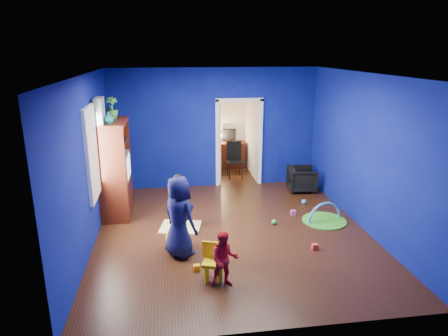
{
  "coord_description": "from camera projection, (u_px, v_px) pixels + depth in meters",
  "views": [
    {
      "loc": [
        -1.12,
        -6.74,
        3.31
      ],
      "look_at": [
        -0.11,
        0.4,
        1.15
      ],
      "focal_mm": 32.0,
      "sensor_mm": 36.0,
      "label": 1
    }
  ],
  "objects": [
    {
      "name": "toddler_red",
      "position": [
        224.0,
        259.0,
        5.7
      ],
      "size": [
        0.42,
        0.33,
        0.85
      ],
      "primitive_type": "imported",
      "rotation": [
        0.0,
        0.0,
        -0.03
      ],
      "color": "red",
      "rests_on": "floor"
    },
    {
      "name": "armchair",
      "position": [
        302.0,
        179.0,
        9.62
      ],
      "size": [
        0.71,
        0.69,
        0.59
      ],
      "primitive_type": "imported",
      "rotation": [
        0.0,
        0.0,
        1.47
      ],
      "color": "black",
      "rests_on": "floor"
    },
    {
      "name": "study_desk",
      "position": [
        229.0,
        155.0,
        11.51
      ],
      "size": [
        0.88,
        0.44,
        0.75
      ],
      "primitive_type": "cube",
      "color": "#3D140A",
      "rests_on": "floor"
    },
    {
      "name": "toy_4",
      "position": [
        293.0,
        213.0,
        8.27
      ],
      "size": [
        0.1,
        0.08,
        0.1
      ],
      "primitive_type": "cube",
      "color": "#C1489F",
      "rests_on": "floor"
    },
    {
      "name": "wall_back",
      "position": [
        215.0,
        129.0,
        9.68
      ],
      "size": [
        5.0,
        0.02,
        2.9
      ],
      "primitive_type": "cube",
      "color": "#090E69",
      "rests_on": "floor"
    },
    {
      "name": "curtain",
      "position": [
        104.0,
        161.0,
        7.67
      ],
      "size": [
        0.14,
        0.42,
        2.4
      ],
      "primitive_type": "cube",
      "color": "slate",
      "rests_on": "floor"
    },
    {
      "name": "wall_right",
      "position": [
        366.0,
        153.0,
        7.41
      ],
      "size": [
        0.02,
        5.5,
        2.9
      ],
      "primitive_type": "cube",
      "color": "#090E69",
      "rests_on": "floor"
    },
    {
      "name": "floor",
      "position": [
        233.0,
        232.0,
        7.49
      ],
      "size": [
        5.0,
        5.5,
        0.01
      ],
      "primitive_type": "cube",
      "color": "black",
      "rests_on": "ground"
    },
    {
      "name": "desk_lamp",
      "position": [
        219.0,
        136.0,
        11.37
      ],
      "size": [
        0.14,
        0.14,
        0.14
      ],
      "primitive_type": "sphere",
      "color": "#FFD88C",
      "rests_on": "study_desk"
    },
    {
      "name": "kid_chair",
      "position": [
        213.0,
        264.0,
        5.92
      ],
      "size": [
        0.36,
        0.36,
        0.5
      ],
      "primitive_type": "cube",
      "rotation": [
        0.0,
        0.0,
        -0.33
      ],
      "color": "yellow",
      "rests_on": "floor"
    },
    {
      "name": "doorway",
      "position": [
        239.0,
        144.0,
        9.88
      ],
      "size": [
        1.16,
        0.1,
        2.1
      ],
      "primitive_type": "cube",
      "color": "white",
      "rests_on": "floor"
    },
    {
      "name": "window_left",
      "position": [
        91.0,
        153.0,
        7.04
      ],
      "size": [
        0.03,
        0.95,
        1.55
      ],
      "primitive_type": "cube",
      "color": "white",
      "rests_on": "wall_left"
    },
    {
      "name": "ceiling",
      "position": [
        234.0,
        74.0,
        6.66
      ],
      "size": [
        5.0,
        5.5,
        0.01
      ],
      "primitive_type": "cube",
      "color": "white",
      "rests_on": "wall_back"
    },
    {
      "name": "folding_chair",
      "position": [
        235.0,
        161.0,
        10.57
      ],
      "size": [
        0.4,
        0.4,
        0.92
      ],
      "primitive_type": "cube",
      "color": "black",
      "rests_on": "floor"
    },
    {
      "name": "book_shelf",
      "position": [
        229.0,
        97.0,
        11.14
      ],
      "size": [
        0.88,
        0.24,
        0.04
      ],
      "primitive_type": "cube",
      "color": "white",
      "rests_on": "study_desk"
    },
    {
      "name": "wall_left",
      "position": [
        87.0,
        164.0,
        6.74
      ],
      "size": [
        0.02,
        5.5,
        2.9
      ],
      "primitive_type": "cube",
      "color": "#090E69",
      "rests_on": "floor"
    },
    {
      "name": "child_black",
      "position": [
        179.0,
        200.0,
        7.63
      ],
      "size": [
        0.43,
        0.46,
        1.06
      ],
      "primitive_type": "imported",
      "rotation": [
        0.0,
        0.0,
        2.16
      ],
      "color": "black",
      "rests_on": "floor"
    },
    {
      "name": "vase",
      "position": [
        109.0,
        118.0,
        7.48
      ],
      "size": [
        0.25,
        0.25,
        0.22
      ],
      "primitive_type": "imported",
      "rotation": [
        0.0,
        0.0,
        -0.25
      ],
      "color": "#0C5264",
      "rests_on": "tv_armoire"
    },
    {
      "name": "crt_tv",
      "position": [
        117.0,
        167.0,
        8.07
      ],
      "size": [
        0.46,
        0.7,
        0.54
      ],
      "primitive_type": "cube",
      "color": "silver",
      "rests_on": "tv_armoire"
    },
    {
      "name": "wall_front",
      "position": [
        273.0,
        222.0,
        4.47
      ],
      "size": [
        5.0,
        0.02,
        2.9
      ],
      "primitive_type": "cube",
      "color": "#090E69",
      "rests_on": "floor"
    },
    {
      "name": "desk_monitor",
      "position": [
        229.0,
        134.0,
        11.45
      ],
      "size": [
        0.4,
        0.05,
        0.32
      ],
      "primitive_type": "cube",
      "color": "black",
      "rests_on": "study_desk"
    },
    {
      "name": "child_navy",
      "position": [
        179.0,
        217.0,
        6.5
      ],
      "size": [
        0.76,
        0.79,
        1.37
      ],
      "primitive_type": "imported",
      "rotation": [
        0.0,
        0.0,
        2.26
      ],
      "color": "#10183C",
      "rests_on": "floor"
    },
    {
      "name": "potted_plant",
      "position": [
        112.0,
        108.0,
        7.94
      ],
      "size": [
        0.32,
        0.32,
        0.44
      ],
      "primitive_type": "imported",
      "rotation": [
        0.0,
        0.0,
        0.4
      ],
      "color": "#38822F",
      "rests_on": "tv_armoire"
    },
    {
      "name": "alcove",
      "position": [
        233.0,
        129.0,
        10.65
      ],
      "size": [
        1.0,
        1.75,
        2.5
      ],
      "primitive_type": null,
      "color": "silver",
      "rests_on": "floor"
    },
    {
      "name": "toy_2",
      "position": [
        197.0,
        268.0,
        6.19
      ],
      "size": [
        0.1,
        0.08,
        0.1
      ],
      "primitive_type": "cube",
      "color": "orange",
      "rests_on": "floor"
    },
    {
      "name": "tv_armoire",
      "position": [
        115.0,
        169.0,
        8.08
      ],
      "size": [
        0.58,
        1.14,
        1.96
      ],
      "primitive_type": "cube",
      "color": "#42180B",
      "rests_on": "floor"
    },
    {
      "name": "toy_3",
      "position": [
        274.0,
        222.0,
        7.82
      ],
      "size": [
        0.11,
        0.11,
        0.11
      ],
      "primitive_type": "sphere",
      "color": "green",
      "rests_on": "floor"
    },
    {
      "name": "toy_1",
      "position": [
        304.0,
        202.0,
        8.86
      ],
      "size": [
        0.11,
        0.11,
        0.11
      ],
      "primitive_type": "sphere",
      "color": "#259ED3",
      "rests_on": "floor"
    },
    {
      "name": "play_mat",
      "position": [
        324.0,
        221.0,
        7.98
      ],
      "size": [
        0.87,
        0.87,
        0.02
      ],
      "primitive_type": "cylinder",
      "color": "green",
      "rests_on": "floor"
    },
    {
      "name": "toy_arch",
      "position": [
        324.0,
        220.0,
        7.98
      ],
      "size": [
        0.77,
        0.24,
        0.78
      ],
      "primitive_type": "torus",
      "rotation": [
        1.57,
        0.0,
        0.25
      ],
      "color": "#3F8CD8",
      "rests_on": "floor"
    },
    {
      "name": "toy_0",
      "position": [
        315.0,
        247.0,
        6.85
      ],
      "size": [
        0.1,
        0.08,
        0.1
      ],
      "primitive_type": "cube",
      "color": "red",
      "rests_on": "floor"
    },
    {
      "name": "yellow_blanket",
      "position": [
        180.0,
        227.0,
        7.68
      ],
      "size": [
        0.86,
        0.74,
        0.03
      ],
      "primitive_type": "cube",
      "rotation": [
        0.0,
        0.0,
        -0.21
      ],
      "color": "#F2E07A",
      "rests_on": "floor"
    },
    {
      "name": "hopper_ball",
      "position": [
        177.0,
        237.0,
        6.87
      ],
      "size": [
        0.39,
        0.39,
        0.39
      ],
      "primitive_type": "sphere",
      "color": "yellow",
      "rests_on": "floor"
    }
  ]
}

